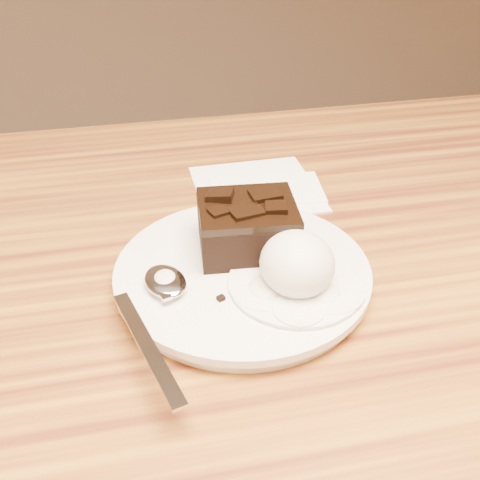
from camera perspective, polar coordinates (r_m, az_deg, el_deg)
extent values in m
cylinder|color=white|center=(0.50, 0.24, -3.56)|extent=(0.22, 0.22, 0.02)
cube|color=black|center=(0.51, 0.73, 1.06)|extent=(0.09, 0.08, 0.04)
ellipsoid|color=white|center=(0.46, 5.76, -2.37)|extent=(0.06, 0.07, 0.05)
cylinder|color=white|center=(0.48, 5.62, -4.33)|extent=(0.11, 0.11, 0.00)
cube|color=white|center=(0.64, 1.61, 5.25)|extent=(0.14, 0.14, 0.01)
cube|color=black|center=(0.46, -1.93, -5.86)|extent=(0.01, 0.01, 0.00)
cube|color=black|center=(0.49, 1.08, -2.45)|extent=(0.01, 0.01, 0.00)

